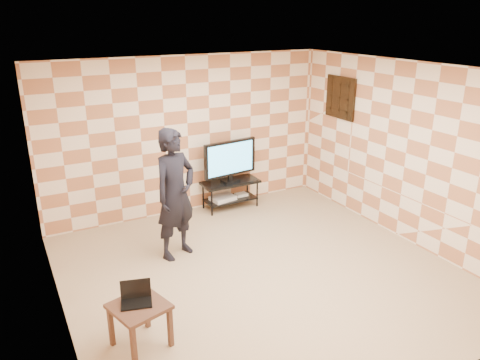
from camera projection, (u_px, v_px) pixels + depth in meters
name	position (u px, v px, depth m)	size (l,w,h in m)	color
floor	(261.00, 273.00, 6.35)	(5.00, 5.00, 0.00)	tan
wall_back	(188.00, 136.00, 7.97)	(5.00, 0.02, 2.70)	beige
wall_front	(418.00, 270.00, 3.82)	(5.00, 0.02, 2.70)	beige
wall_left	(52.00, 217.00, 4.79)	(0.02, 5.00, 2.70)	beige
wall_right	(406.00, 153.00, 7.00)	(0.02, 5.00, 2.70)	beige
ceiling	(264.00, 70.00, 5.44)	(5.00, 5.00, 0.02)	white
wall_art	(340.00, 98.00, 8.07)	(0.04, 0.72, 0.72)	black
tv_stand	(230.00, 188.00, 8.37)	(1.03, 0.46, 0.50)	black
tv	(230.00, 159.00, 8.19)	(1.02, 0.23, 0.74)	black
dvd_player	(223.00, 198.00, 8.35)	(0.42, 0.30, 0.07)	silver
game_console	(241.00, 195.00, 8.55)	(0.21, 0.16, 0.05)	silver
side_table	(139.00, 312.00, 4.83)	(0.65, 0.65, 0.50)	#321F13
laptop	(136.00, 297.00, 4.84)	(0.37, 0.32, 0.21)	black
person	(175.00, 194.00, 6.53)	(0.69, 0.45, 1.88)	black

